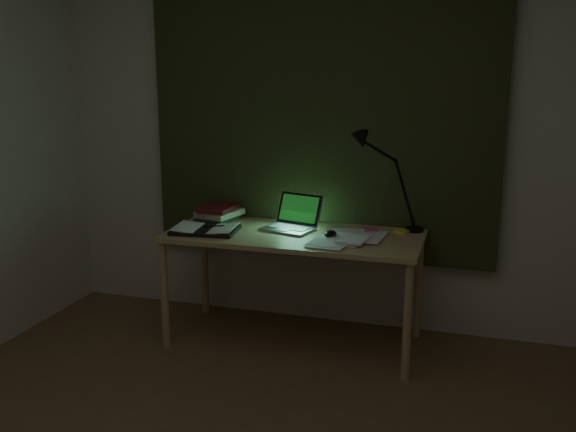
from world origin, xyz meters
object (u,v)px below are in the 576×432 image
object	(u,v)px
open_textbook	(205,229)
desk_lamp	(417,183)
book_stack	(219,212)
loose_papers	(346,239)
desk	(294,288)
laptop	(288,213)

from	to	relation	value
open_textbook	desk_lamp	bearing A→B (deg)	11.07
book_stack	loose_papers	size ratio (longest dim) A/B	0.72
desk	open_textbook	world-z (taller)	open_textbook
loose_papers	laptop	bearing A→B (deg)	161.51
open_textbook	loose_papers	world-z (taller)	open_textbook
desk	laptop	xyz separation A→B (m)	(-0.06, 0.07, 0.45)
desk	desk_lamp	distance (m)	0.97
desk_lamp	open_textbook	bearing A→B (deg)	-172.50
laptop	open_textbook	size ratio (longest dim) A/B	0.88
desk	open_textbook	bearing A→B (deg)	-167.77
loose_papers	desk_lamp	distance (m)	0.56
open_textbook	desk_lamp	distance (m)	1.28
desk	loose_papers	xyz separation A→B (m)	(0.33, -0.06, 0.35)
desk	desk_lamp	size ratio (longest dim) A/B	2.55
book_stack	loose_papers	xyz separation A→B (m)	(0.87, -0.24, -0.04)
open_textbook	desk_lamp	size ratio (longest dim) A/B	0.64
loose_papers	open_textbook	bearing A→B (deg)	-176.59
laptop	open_textbook	bearing A→B (deg)	-144.08
laptop	open_textbook	distance (m)	0.50
book_stack	desk_lamp	bearing A→B (deg)	3.97
laptop	loose_papers	bearing A→B (deg)	-3.73
desk	book_stack	world-z (taller)	book_stack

